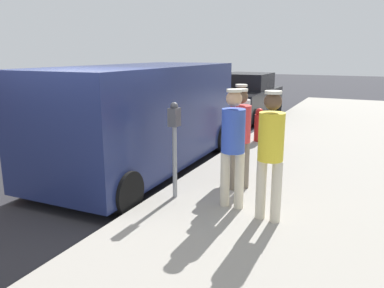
% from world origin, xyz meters
% --- Properties ---
extents(ground_plane, '(80.00, 80.00, 0.00)m').
position_xyz_m(ground_plane, '(0.00, 0.00, 0.00)').
color(ground_plane, '#2D2D33').
extents(sidewalk_slab, '(5.00, 32.00, 0.15)m').
position_xyz_m(sidewalk_slab, '(3.50, 0.00, 0.07)').
color(sidewalk_slab, '#9E998E').
rests_on(sidewalk_slab, ground).
extents(parking_meter_near, '(0.14, 0.18, 1.52)m').
position_xyz_m(parking_meter_near, '(1.35, 0.67, 1.18)').
color(parking_meter_near, gray).
rests_on(parking_meter_near, sidewalk_slab).
extents(pedestrian_in_red, '(0.34, 0.34, 1.69)m').
position_xyz_m(pedestrian_in_red, '(2.14, 1.49, 1.12)').
color(pedestrian_in_red, '#726656').
rests_on(pedestrian_in_red, sidewalk_slab).
extents(pedestrian_in_blue, '(0.36, 0.34, 1.75)m').
position_xyz_m(pedestrian_in_blue, '(2.30, 0.68, 1.16)').
color(pedestrian_in_blue, beige).
rests_on(pedestrian_in_blue, sidewalk_slab).
extents(pedestrian_in_yellow, '(0.36, 0.34, 1.77)m').
position_xyz_m(pedestrian_in_yellow, '(2.90, 0.46, 1.17)').
color(pedestrian_in_yellow, beige).
rests_on(pedestrian_in_yellow, sidewalk_slab).
extents(pedestrian_in_gray, '(0.34, 0.34, 1.70)m').
position_xyz_m(pedestrian_in_gray, '(1.93, 2.10, 1.13)').
color(pedestrian_in_gray, '#726656').
rests_on(pedestrian_in_gray, sidewalk_slab).
extents(parked_van, '(2.21, 5.24, 2.15)m').
position_xyz_m(parked_van, '(-0.15, 2.08, 1.15)').
color(parked_van, navy).
rests_on(parked_van, ground).
extents(parked_sedan_ahead, '(1.95, 4.40, 1.65)m').
position_xyz_m(parked_sedan_ahead, '(-0.30, 9.40, 0.75)').
color(parked_sedan_ahead, black).
rests_on(parked_sedan_ahead, ground).
extents(fire_hydrant, '(0.24, 0.24, 0.86)m').
position_xyz_m(fire_hydrant, '(1.45, 5.11, 0.57)').
color(fire_hydrant, red).
rests_on(fire_hydrant, sidewalk_slab).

